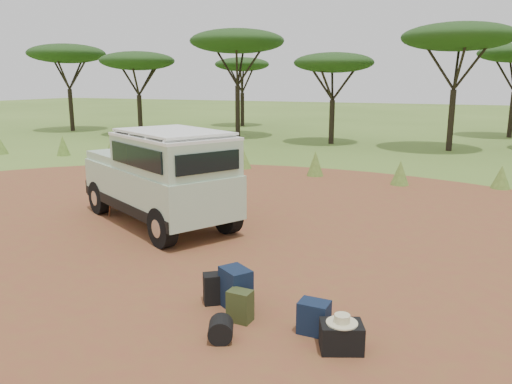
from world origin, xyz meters
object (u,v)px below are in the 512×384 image
at_px(backpack_black, 215,289).
at_px(backpack_olive, 240,306).
at_px(walking_staff, 111,193).
at_px(backpack_navy, 236,288).
at_px(duffel_navy, 314,317).
at_px(safari_vehicle, 161,179).
at_px(hard_case, 341,337).

bearing_deg(backpack_black, backpack_olive, -68.05).
bearing_deg(walking_staff, backpack_olive, -99.85).
bearing_deg(backpack_black, backpack_navy, -38.77).
height_order(backpack_black, duffel_navy, backpack_black).
bearing_deg(walking_staff, duffel_navy, -94.43).
bearing_deg(backpack_olive, walking_staff, 148.00).
xyz_separation_m(walking_staff, duffel_navy, (6.29, -3.52, -0.43)).
relative_size(backpack_olive, duffel_navy, 1.02).
distance_m(safari_vehicle, duffel_navy, 6.12).
bearing_deg(backpack_olive, backpack_black, 150.36).
bearing_deg(safari_vehicle, backpack_olive, -16.00).
height_order(backpack_navy, backpack_olive, backpack_navy).
height_order(walking_staff, duffel_navy, walking_staff).
height_order(duffel_navy, hard_case, duffel_navy).
relative_size(safari_vehicle, duffel_navy, 10.95).
height_order(safari_vehicle, walking_staff, safari_vehicle).
distance_m(walking_staff, backpack_olive, 6.38).
height_order(backpack_olive, duffel_navy, backpack_olive).
relative_size(backpack_navy, backpack_olive, 1.35).
bearing_deg(backpack_olive, hard_case, -4.74).
height_order(backpack_black, backpack_navy, backpack_navy).
height_order(walking_staff, backpack_black, walking_staff).
bearing_deg(duffel_navy, backpack_navy, 169.99).
bearing_deg(walking_staff, backpack_navy, -98.30).
distance_m(backpack_black, hard_case, 2.19).
bearing_deg(backpack_black, safari_vehicle, 98.21).
bearing_deg(backpack_olive, duffel_navy, 7.98).
relative_size(backpack_black, backpack_navy, 0.76).
xyz_separation_m(walking_staff, hard_case, (6.74, -3.81, -0.47)).
bearing_deg(hard_case, backpack_olive, 149.75).
bearing_deg(duffel_navy, backpack_black, 171.83).
bearing_deg(duffel_navy, hard_case, -31.46).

